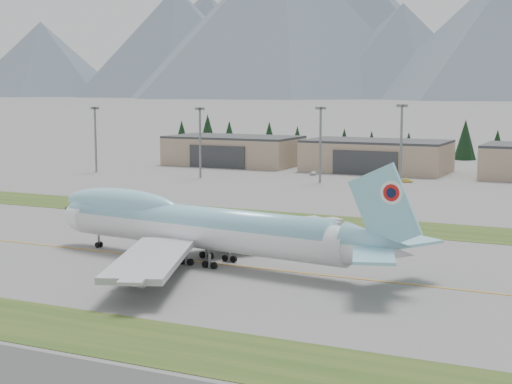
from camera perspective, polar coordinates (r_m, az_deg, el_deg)
The scene contains 11 objects.
ground at distance 129.16m, azimuth -4.14°, elevation -5.10°, with size 7000.00×7000.00×0.00m, color #5F5F5D.
grass_strip_near at distance 98.96m, azimuth -15.16°, elevation -9.28°, with size 400.00×14.00×0.08m, color #28491A.
grass_strip_far at distance 169.04m, azimuth 3.39°, elevation -2.09°, with size 400.00×18.00×0.08m, color #28491A.
taxiway_line_main at distance 129.16m, azimuth -4.14°, elevation -5.10°, with size 400.00×0.40×0.02m, color orange.
boeing_747_freighter at distance 127.80m, azimuth -4.11°, elevation -2.51°, with size 68.82×58.78×18.07m.
hangar_left at distance 292.15m, azimuth -1.64°, elevation 3.04°, with size 48.00×26.60×10.80m.
hangar_center at distance 271.73m, azimuth 8.76°, elevation 2.62°, with size 48.00×26.60×10.80m.
floodlight_masts at distance 229.14m, azimuth 7.87°, elevation 4.34°, with size 185.33×7.74×23.78m.
service_vehicle_a at distance 258.52m, azimuth 4.22°, elevation 1.24°, with size 1.52×3.76×1.28m, color white.
service_vehicle_b at distance 241.49m, azimuth 10.91°, elevation 0.68°, with size 1.25×3.55×1.17m, color gold.
conifer_belt at distance 325.46m, azimuth 15.71°, elevation 3.56°, with size 267.82×12.95×16.81m.
Camera 1 is at (62.20, -109.64, 28.16)m, focal length 55.00 mm.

